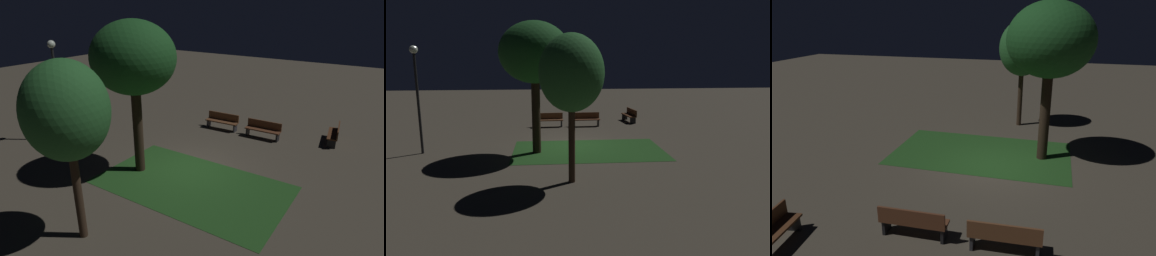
% 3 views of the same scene
% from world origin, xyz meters
% --- Properties ---
extents(ground_plane, '(60.00, 60.00, 0.00)m').
position_xyz_m(ground_plane, '(0.00, 0.00, 0.00)').
color(ground_plane, '#4C4438').
extents(grass_lawn, '(7.22, 4.20, 0.01)m').
position_xyz_m(grass_lawn, '(-0.69, 1.18, 0.01)').
color(grass_lawn, '#23511E').
rests_on(grass_lawn, ground).
extents(bench_front_left, '(1.81, 0.52, 0.88)m').
position_xyz_m(bench_front_left, '(-1.18, -4.78, 0.48)').
color(bench_front_left, brown).
rests_on(bench_front_left, ground).
extents(bench_lawn_edge, '(1.82, 0.56, 0.88)m').
position_xyz_m(bench_lawn_edge, '(1.19, -4.78, 0.48)').
color(bench_lawn_edge, brown).
rests_on(bench_lawn_edge, ground).
extents(bench_back_row, '(0.72, 1.85, 0.88)m').
position_xyz_m(bench_back_row, '(-4.39, -6.14, 0.48)').
color(bench_back_row, '#512D19').
rests_on(bench_back_row, ground).
extents(tree_back_left, '(3.21, 3.21, 6.03)m').
position_xyz_m(tree_back_left, '(1.79, 1.32, 4.59)').
color(tree_back_left, '#2D2116').
rests_on(tree_back_left, ground).
extents(tree_lawn_side, '(2.27, 2.27, 5.27)m').
position_xyz_m(tree_lawn_side, '(0.41, 5.41, 3.89)').
color(tree_lawn_side, '#38281C').
rests_on(tree_lawn_side, ground).
extents(lamp_post_plaza_east, '(0.36, 0.36, 4.94)m').
position_xyz_m(lamp_post_plaza_east, '(7.12, 1.02, 3.32)').
color(lamp_post_plaza_east, black).
rests_on(lamp_post_plaza_east, ground).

